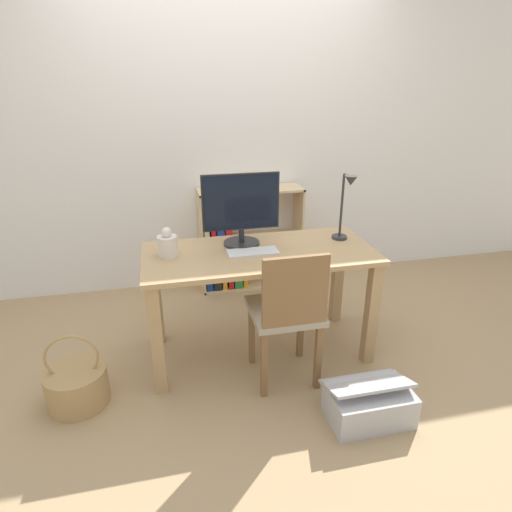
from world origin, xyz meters
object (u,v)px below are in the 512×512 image
(vase, at_px, (167,244))
(bookshelf, at_px, (232,246))
(desk_lamp, at_px, (346,201))
(monitor, at_px, (241,207))
(keyboard, at_px, (253,252))
(storage_box, at_px, (369,403))
(basket, at_px, (77,385))
(chair, at_px, (288,311))

(vase, distance_m, bookshelf, 1.18)
(desk_lamp, height_order, bookshelf, desk_lamp)
(monitor, relative_size, keyboard, 1.57)
(bookshelf, height_order, storage_box, bookshelf)
(keyboard, distance_m, basket, 1.26)
(chair, bearing_deg, bookshelf, 92.25)
(monitor, xyz_separation_m, basket, (-1.03, -0.41, -0.86))
(monitor, height_order, keyboard, monitor)
(desk_lamp, bearing_deg, chair, -141.00)
(vase, height_order, chair, vase)
(keyboard, bearing_deg, basket, -167.34)
(desk_lamp, relative_size, storage_box, 0.99)
(keyboard, distance_m, desk_lamp, 0.67)
(monitor, relative_size, bookshelf, 0.56)
(monitor, relative_size, storage_box, 1.09)
(vase, distance_m, storage_box, 1.44)
(vase, xyz_separation_m, bookshelf, (0.55, 0.96, -0.42))
(keyboard, height_order, vase, vase)
(bookshelf, relative_size, storage_box, 1.95)
(vase, height_order, bookshelf, vase)
(bookshelf, bearing_deg, desk_lamp, -59.27)
(monitor, bearing_deg, storage_box, -59.96)
(chair, relative_size, storage_box, 1.96)
(chair, xyz_separation_m, storage_box, (0.35, -0.40, -0.39))
(bookshelf, relative_size, basket, 1.95)
(storage_box, bearing_deg, chair, 131.12)
(desk_lamp, distance_m, basket, 1.93)
(bookshelf, xyz_separation_m, basket, (-1.12, -1.27, -0.26))
(vase, relative_size, bookshelf, 0.21)
(monitor, height_order, bookshelf, monitor)
(desk_lamp, bearing_deg, storage_box, -99.88)
(keyboard, bearing_deg, bookshelf, 87.40)
(vase, bearing_deg, storage_box, -38.86)
(desk_lamp, xyz_separation_m, bookshelf, (-0.57, 0.96, -0.62))
(vase, xyz_separation_m, desk_lamp, (1.12, -0.00, 0.20))
(monitor, xyz_separation_m, chair, (0.17, -0.49, -0.49))
(desk_lamp, bearing_deg, monitor, 171.13)
(keyboard, xyz_separation_m, desk_lamp, (0.62, 0.07, 0.26))
(desk_lamp, relative_size, basket, 0.99)
(vase, height_order, desk_lamp, desk_lamp)
(desk_lamp, bearing_deg, vase, 179.90)
(storage_box, bearing_deg, desk_lamp, 80.12)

